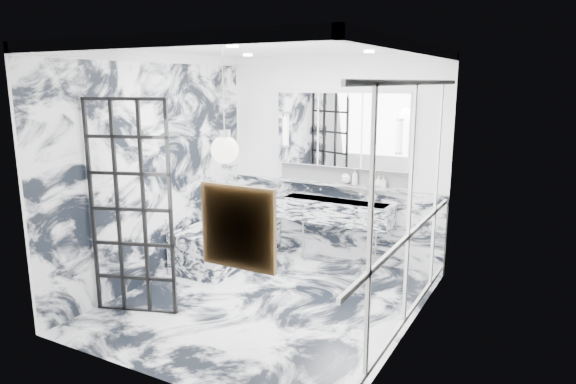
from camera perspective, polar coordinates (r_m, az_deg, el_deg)
The scene contains 25 objects.
floor at distance 6.01m, azimuth -2.27°, elevation -11.97°, with size 3.60×3.60×0.00m, color white.
ceiling at distance 5.50m, azimuth -2.52°, elevation 15.73°, with size 3.60×3.60×0.00m, color white.
wall_back at distance 7.17m, azimuth 5.04°, elevation 3.64°, with size 3.60×3.60×0.00m, color white.
wall_front at distance 4.19m, azimuth -15.18°, elevation -2.90°, with size 3.60×3.60×0.00m, color white.
wall_left at distance 6.54m, azimuth -14.51°, elevation 2.48°, with size 3.60×3.60×0.00m, color white.
wall_right at distance 4.97m, azimuth 13.63°, elevation -0.46°, with size 3.60×3.60×0.00m, color white.
marble_clad_back at distance 7.33m, azimuth 4.84°, elevation -3.16°, with size 3.18×0.05×1.05m, color white.
marble_clad_left at distance 6.54m, azimuth -14.38°, elevation 1.96°, with size 0.02×3.56×2.68m, color white.
panel_molding at distance 5.00m, azimuth 13.35°, elevation -1.56°, with size 0.03×3.40×2.30m, color white.
soap_bottle_a at distance 6.98m, azimuth 7.46°, elevation 1.66°, with size 0.08×0.08×0.21m, color #8C5919.
soap_bottle_b at distance 6.86m, azimuth 10.54°, elevation 1.11°, with size 0.07×0.07×0.15m, color #4C4C51.
soap_bottle_c at distance 6.88m, azimuth 10.02°, elevation 1.17°, with size 0.12×0.12×0.15m, color silver.
face_pot at distance 7.04m, azimuth 6.45°, elevation 1.51°, with size 0.14×0.14×0.14m, color white.
amber_bottle at distance 7.00m, azimuth 7.34°, elevation 1.22°, with size 0.04×0.04×0.10m, color #8C5919.
flower_vase at distance 6.41m, azimuth -7.73°, elevation -4.69°, with size 0.08×0.08×0.12m, color silver.
crittall_door at distance 5.64m, azimuth -17.07°, elevation -1.85°, with size 0.88×0.04×2.29m, color black, non-canonical shape.
artwork at distance 3.71m, azimuth -5.57°, elevation -3.92°, with size 0.52×0.05×0.52m, color orange.
pendant_light at distance 4.43m, azimuth -7.04°, elevation 4.67°, with size 0.24×0.24×0.24m, color white.
trough_sink at distance 7.02m, azimuth 5.26°, elevation -2.12°, with size 1.60×0.45×0.30m, color silver.
ledge at distance 7.09m, azimuth 5.84°, elevation 0.83°, with size 1.90×0.14×0.04m, color silver.
subway_tile at distance 7.12m, azimuth 6.06°, elevation 1.98°, with size 1.90×0.03×0.23m, color white.
mirror_cabinet at distance 6.99m, azimuth 5.99°, elevation 6.88°, with size 1.90×0.16×1.00m, color white.
sconce_left at distance 7.26m, azimuth -0.33°, elevation 6.82°, with size 0.07×0.07×0.40m, color white.
sconce_right at distance 6.63m, azimuth 12.25°, elevation 6.04°, with size 0.07×0.07×0.40m, color white.
bathtub at distance 7.22m, azimuth -6.68°, elevation -5.51°, with size 0.75×1.65×0.55m, color silver.
Camera 1 is at (2.83, -4.70, 2.46)m, focal length 32.00 mm.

